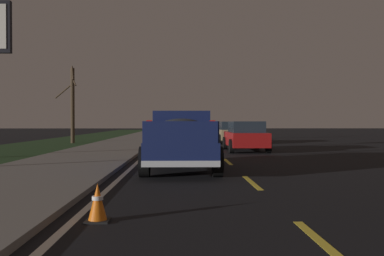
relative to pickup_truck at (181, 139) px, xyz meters
The scene contains 11 objects.
ground 14.96m from the pickup_truck, ahead, with size 144.00×144.00×0.00m, color black.
sidewalk_shoulder 15.37m from the pickup_truck, 14.92° to the left, with size 108.00×4.00×0.12m, color slate.
grass_verge 17.35m from the pickup_truck, 31.12° to the left, with size 108.00×6.00×0.01m, color #1E3819.
lane_markings 17.10m from the pickup_truck, ahead, with size 108.00×3.54×0.01m.
pickup_truck is the anchor object (origin of this frame).
sedan_tan 16.88m from the pickup_truck, 12.07° to the right, with size 4.42×2.06×1.54m.
sedan_white 19.92m from the pickup_truck, ahead, with size 4.45×2.10×1.54m.
sedan_black 29.28m from the pickup_truck, ahead, with size 4.44×2.09×1.54m.
sedan_red 8.99m from the pickup_truck, 21.73° to the right, with size 4.40×2.02×1.54m.
bare_tree_far 18.58m from the pickup_truck, 24.85° to the left, with size 1.78×1.81×5.51m.
traffic_cone_near 7.12m from the pickup_truck, 169.67° to the left, with size 0.36×0.36×0.58m.
Camera 1 is at (-1.16, 1.75, 1.51)m, focal length 39.30 mm.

